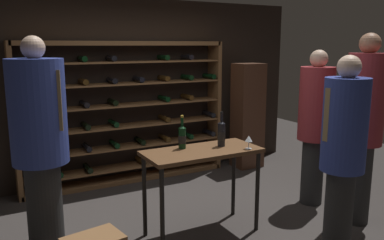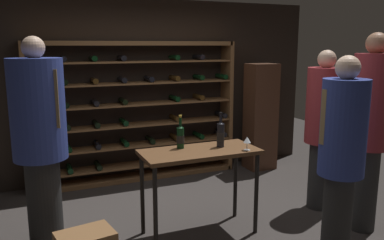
{
  "view_description": "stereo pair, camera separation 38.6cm",
  "coord_description": "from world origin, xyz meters",
  "px_view_note": "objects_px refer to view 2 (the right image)",
  "views": [
    {
      "loc": [
        -1.98,
        -3.45,
        1.95
      ],
      "look_at": [
        -0.03,
        0.17,
        1.16
      ],
      "focal_mm": 36.73,
      "sensor_mm": 36.0,
      "label": 1
    },
    {
      "loc": [
        -1.64,
        -3.61,
        1.95
      ],
      "look_at": [
        -0.03,
        0.17,
        1.16
      ],
      "focal_mm": 36.73,
      "sensor_mm": 36.0,
      "label": 2
    }
  ],
  "objects_px": {
    "wine_rack": "(136,113)",
    "wine_bottle_black_capsule": "(221,134)",
    "person_host_in_suit": "(342,150)",
    "person_guest_khaki": "(40,134)",
    "tasting_table": "(200,161)",
    "wine_bottle_red_label": "(180,137)",
    "display_cabinet": "(261,117)",
    "person_bystander_red_print": "(370,123)",
    "person_bystander_dark_jacket": "(323,123)",
    "wine_glass_stemmed_center": "(247,141)"
  },
  "relations": [
    {
      "from": "wine_rack",
      "to": "wine_bottle_black_capsule",
      "type": "relative_size",
      "value": 8.17
    },
    {
      "from": "person_host_in_suit",
      "to": "person_guest_khaki",
      "type": "relative_size",
      "value": 0.92
    },
    {
      "from": "tasting_table",
      "to": "wine_bottle_red_label",
      "type": "relative_size",
      "value": 3.46
    },
    {
      "from": "person_host_in_suit",
      "to": "wine_bottle_red_label",
      "type": "xyz_separation_m",
      "value": [
        -1.13,
        1.06,
        -0.01
      ]
    },
    {
      "from": "person_guest_khaki",
      "to": "person_host_in_suit",
      "type": "bearing_deg",
      "value": 9.05
    },
    {
      "from": "display_cabinet",
      "to": "person_bystander_red_print",
      "type": "bearing_deg",
      "value": -93.87
    },
    {
      "from": "tasting_table",
      "to": "display_cabinet",
      "type": "xyz_separation_m",
      "value": [
        1.81,
        1.68,
        0.04
      ]
    },
    {
      "from": "person_bystander_dark_jacket",
      "to": "wine_bottle_red_label",
      "type": "distance_m",
      "value": 1.76
    },
    {
      "from": "wine_rack",
      "to": "tasting_table",
      "type": "distance_m",
      "value": 1.95
    },
    {
      "from": "display_cabinet",
      "to": "person_guest_khaki",
      "type": "bearing_deg",
      "value": -158.72
    },
    {
      "from": "person_host_in_suit",
      "to": "person_bystander_red_print",
      "type": "bearing_deg",
      "value": -74.67
    },
    {
      "from": "wine_glass_stemmed_center",
      "to": "tasting_table",
      "type": "bearing_deg",
      "value": 155.66
    },
    {
      "from": "wine_bottle_red_label",
      "to": "wine_bottle_black_capsule",
      "type": "relative_size",
      "value": 0.95
    },
    {
      "from": "wine_rack",
      "to": "wine_bottle_red_label",
      "type": "relative_size",
      "value": 8.63
    },
    {
      "from": "person_guest_khaki",
      "to": "wine_bottle_black_capsule",
      "type": "height_order",
      "value": "person_guest_khaki"
    },
    {
      "from": "person_guest_khaki",
      "to": "wine_glass_stemmed_center",
      "type": "bearing_deg",
      "value": 19.89
    },
    {
      "from": "tasting_table",
      "to": "person_bystander_red_print",
      "type": "bearing_deg",
      "value": -19.74
    },
    {
      "from": "person_guest_khaki",
      "to": "person_bystander_red_print",
      "type": "bearing_deg",
      "value": 19.53
    },
    {
      "from": "wine_rack",
      "to": "person_bystander_red_print",
      "type": "bearing_deg",
      "value": -54.65
    },
    {
      "from": "wine_bottle_black_capsule",
      "to": "person_bystander_red_print",
      "type": "bearing_deg",
      "value": -24.12
    },
    {
      "from": "wine_glass_stemmed_center",
      "to": "wine_bottle_red_label",
      "type": "bearing_deg",
      "value": 149.79
    },
    {
      "from": "person_bystander_dark_jacket",
      "to": "wine_bottle_red_label",
      "type": "height_order",
      "value": "person_bystander_dark_jacket"
    },
    {
      "from": "wine_bottle_red_label",
      "to": "wine_bottle_black_capsule",
      "type": "height_order",
      "value": "wine_bottle_black_capsule"
    },
    {
      "from": "wine_rack",
      "to": "person_guest_khaki",
      "type": "bearing_deg",
      "value": -131.14
    },
    {
      "from": "display_cabinet",
      "to": "wine_glass_stemmed_center",
      "type": "distance_m",
      "value": 2.33
    },
    {
      "from": "person_bystander_dark_jacket",
      "to": "person_guest_khaki",
      "type": "bearing_deg",
      "value": -18.55
    },
    {
      "from": "person_bystander_red_print",
      "to": "wine_glass_stemmed_center",
      "type": "relative_size",
      "value": 14.79
    },
    {
      "from": "tasting_table",
      "to": "display_cabinet",
      "type": "distance_m",
      "value": 2.46
    },
    {
      "from": "tasting_table",
      "to": "wine_glass_stemmed_center",
      "type": "xyz_separation_m",
      "value": [
        0.44,
        -0.2,
        0.21
      ]
    },
    {
      "from": "person_guest_khaki",
      "to": "wine_bottle_black_capsule",
      "type": "distance_m",
      "value": 1.78
    },
    {
      "from": "person_bystander_dark_jacket",
      "to": "wine_bottle_black_capsule",
      "type": "bearing_deg",
      "value": -11.54
    },
    {
      "from": "wine_bottle_black_capsule",
      "to": "wine_glass_stemmed_center",
      "type": "xyz_separation_m",
      "value": [
        0.18,
        -0.23,
        -0.03
      ]
    },
    {
      "from": "display_cabinet",
      "to": "wine_bottle_red_label",
      "type": "relative_size",
      "value": 4.82
    },
    {
      "from": "display_cabinet",
      "to": "wine_bottle_black_capsule",
      "type": "height_order",
      "value": "display_cabinet"
    },
    {
      "from": "wine_rack",
      "to": "wine_glass_stemmed_center",
      "type": "xyz_separation_m",
      "value": [
        0.58,
        -2.13,
        0.02
      ]
    },
    {
      "from": "wine_glass_stemmed_center",
      "to": "person_bystander_red_print",
      "type": "bearing_deg",
      "value": -18.03
    },
    {
      "from": "person_bystander_dark_jacket",
      "to": "wine_bottle_red_label",
      "type": "xyz_separation_m",
      "value": [
        -1.76,
        0.1,
        -0.02
      ]
    },
    {
      "from": "wine_rack",
      "to": "display_cabinet",
      "type": "xyz_separation_m",
      "value": [
        1.95,
        -0.26,
        -0.15
      ]
    },
    {
      "from": "person_guest_khaki",
      "to": "display_cabinet",
      "type": "height_order",
      "value": "person_guest_khaki"
    },
    {
      "from": "person_bystander_dark_jacket",
      "to": "wine_glass_stemmed_center",
      "type": "distance_m",
      "value": 1.2
    },
    {
      "from": "wine_bottle_red_label",
      "to": "wine_glass_stemmed_center",
      "type": "height_order",
      "value": "wine_bottle_red_label"
    },
    {
      "from": "person_host_in_suit",
      "to": "wine_rack",
      "type": "bearing_deg",
      "value": 11.2
    },
    {
      "from": "wine_bottle_black_capsule",
      "to": "wine_rack",
      "type": "bearing_deg",
      "value": 101.7
    },
    {
      "from": "person_bystander_dark_jacket",
      "to": "wine_bottle_red_label",
      "type": "bearing_deg",
      "value": -15.3
    },
    {
      "from": "tasting_table",
      "to": "wine_bottle_black_capsule",
      "type": "bearing_deg",
      "value": 7.58
    },
    {
      "from": "person_bystander_red_print",
      "to": "person_host_in_suit",
      "type": "bearing_deg",
      "value": -8.95
    },
    {
      "from": "tasting_table",
      "to": "display_cabinet",
      "type": "relative_size",
      "value": 0.72
    },
    {
      "from": "person_guest_khaki",
      "to": "wine_bottle_red_label",
      "type": "bearing_deg",
      "value": 26.4
    },
    {
      "from": "wine_rack",
      "to": "wine_bottle_black_capsule",
      "type": "height_order",
      "value": "wine_rack"
    },
    {
      "from": "person_bystander_dark_jacket",
      "to": "display_cabinet",
      "type": "bearing_deg",
      "value": -109.11
    }
  ]
}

